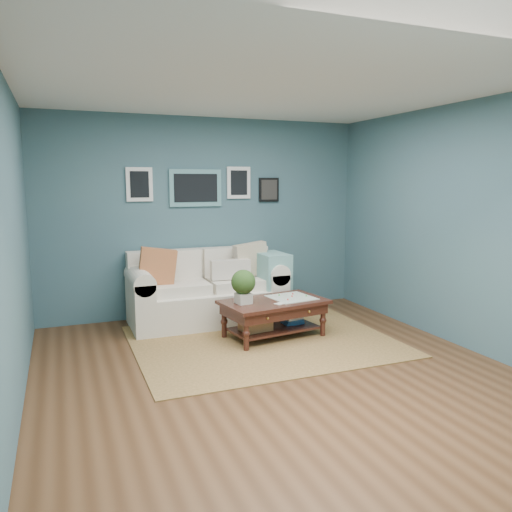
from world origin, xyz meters
TOP-DOWN VIEW (x-y plane):
  - room_shell at (-0.00, 0.06)m, footprint 5.00×5.02m
  - area_rug at (0.23, 0.99)m, footprint 2.91×2.33m
  - loveseat at (-0.05, 2.03)m, footprint 2.04×0.92m
  - coffee_table at (0.35, 1.08)m, footprint 1.29×0.87m

SIDE VIEW (x-z plane):
  - area_rug at x=0.23m, z-range 0.00..0.01m
  - coffee_table at x=0.35m, z-range -0.05..0.80m
  - loveseat at x=-0.05m, z-range -0.10..0.95m
  - room_shell at x=0.00m, z-range 0.01..2.71m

